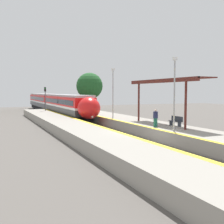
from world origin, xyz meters
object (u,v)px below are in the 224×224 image
object	(u,v)px
platform_bench	(176,121)
lamppost_mid	(113,90)
lamppost_near	(174,89)
railway_signal	(45,99)
person_waiting	(155,118)
train	(54,103)

from	to	relation	value
platform_bench	lamppost_mid	distance (m)	9.92
lamppost_near	railway_signal	bearing A→B (deg)	99.92
platform_bench	lamppost_mid	xyz separation A→B (m)	(-2.22, 9.24, 2.84)
person_waiting	lamppost_near	bearing A→B (deg)	-92.13
railway_signal	platform_bench	bearing A→B (deg)	-74.33
railway_signal	lamppost_mid	xyz separation A→B (m)	(4.93, -16.24, 1.38)
lamppost_near	lamppost_mid	xyz separation A→B (m)	(0.00, 11.94, 0.00)
platform_bench	railway_signal	bearing A→B (deg)	105.67
lamppost_near	lamppost_mid	world-z (taller)	same
person_waiting	lamppost_mid	bearing A→B (deg)	90.67
person_waiting	platform_bench	bearing A→B (deg)	-4.08
platform_bench	railway_signal	distance (m)	26.50
railway_signal	lamppost_mid	bearing A→B (deg)	-73.12
train	railway_signal	distance (m)	5.57
platform_bench	person_waiting	bearing A→B (deg)	175.92
lamppost_mid	train	bearing A→B (deg)	96.61
platform_bench	train	bearing A→B (deg)	98.74
railway_signal	lamppost_mid	world-z (taller)	lamppost_mid
railway_signal	lamppost_near	bearing A→B (deg)	-80.08
train	lamppost_mid	size ratio (longest dim) A/B	7.21
person_waiting	railway_signal	xyz separation A→B (m)	(-5.03, 25.33, 1.12)
train	person_waiting	distance (m)	30.36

